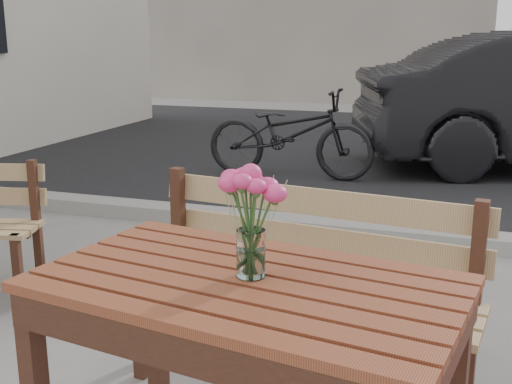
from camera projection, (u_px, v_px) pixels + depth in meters
street at (402, 179)px, 6.83m from camera, size 30.00×8.12×0.12m
main_table at (247, 318)px, 2.02m from camera, size 1.41×0.96×0.81m
main_bench at (305, 265)px, 2.77m from camera, size 1.56×0.64×0.94m
main_vase at (251, 208)px, 1.95m from camera, size 0.20×0.20×0.36m
bicycle at (290, 133)px, 6.96m from camera, size 1.86×0.67×0.97m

